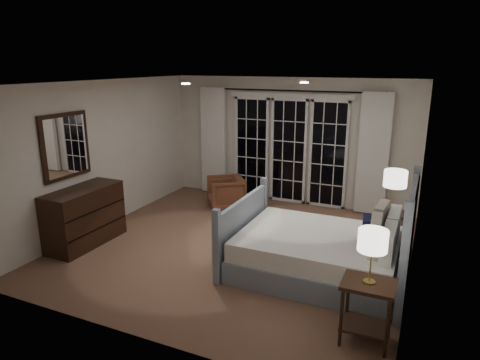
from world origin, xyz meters
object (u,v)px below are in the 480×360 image
at_px(lamp_right, 395,179).
at_px(dresser, 85,216).
at_px(nightstand_left, 367,303).
at_px(lamp_left, 373,241).
at_px(bed, 323,251).
at_px(nightstand_right, 391,226).
at_px(armchair, 226,193).

height_order(lamp_right, dresser, lamp_right).
height_order(nightstand_left, dresser, dresser).
xyz_separation_m(lamp_left, lamp_right, (-0.01, 2.42, 0.01)).
height_order(bed, nightstand_right, bed).
bearing_deg(nightstand_right, bed, -122.99).
bearing_deg(lamp_left, nightstand_left, -90.00).
height_order(lamp_right, armchair, lamp_right).
relative_size(nightstand_left, lamp_left, 1.21).
bearing_deg(lamp_right, dresser, -159.03).
bearing_deg(armchair, lamp_left, 7.37).
height_order(armchair, dresser, dresser).
bearing_deg(dresser, nightstand_right, 20.97).
distance_m(nightstand_right, lamp_right, 0.73).
bearing_deg(armchair, nightstand_left, 7.37).
distance_m(armchair, dresser, 2.76).
xyz_separation_m(nightstand_right, lamp_left, (0.01, -2.42, 0.71)).
xyz_separation_m(lamp_right, dresser, (-4.40, -1.69, -0.68)).
xyz_separation_m(nightstand_left, lamp_right, (-0.01, 2.42, 0.69)).
xyz_separation_m(nightstand_left, dresser, (-4.40, 0.73, 0.01)).
xyz_separation_m(bed, lamp_right, (0.75, 1.16, 0.80)).
relative_size(bed, armchair, 3.35).
distance_m(nightstand_left, lamp_left, 0.67).
bearing_deg(lamp_left, dresser, 170.52).
xyz_separation_m(lamp_left, dresser, (-4.40, 0.73, -0.67)).
height_order(nightstand_left, lamp_left, lamp_left).
bearing_deg(lamp_right, lamp_left, -89.85).
xyz_separation_m(lamp_right, armchair, (-3.14, 0.77, -0.83)).
xyz_separation_m(lamp_left, armchair, (-3.14, 3.19, -0.81)).
height_order(lamp_left, lamp_right, lamp_right).
relative_size(nightstand_left, nightstand_right, 1.09).
distance_m(bed, armchair, 3.07).
relative_size(lamp_left, dresser, 0.44).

